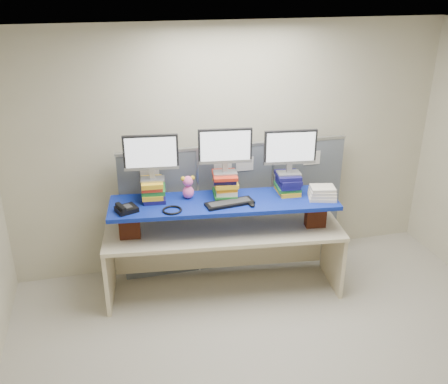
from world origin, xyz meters
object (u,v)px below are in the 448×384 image
object	(u,v)px
blue_board	(224,203)
monitor_center	(225,148)
desk	(224,242)
monitor_left	(151,155)
desk_phone	(126,209)
monitor_right	(290,149)
keyboard	(230,203)

from	to	relation	value
blue_board	monitor_center	distance (m)	0.56
desk	monitor_left	distance (m)	1.22
blue_board	monitor_center	xyz separation A→B (m)	(0.04, 0.11, 0.55)
monitor_center	desk_phone	size ratio (longest dim) A/B	2.27
monitor_left	monitor_center	distance (m)	0.75
blue_board	desk	bearing A→B (deg)	-76.05
monitor_left	monitor_right	xyz separation A→B (m)	(1.41, -0.17, -0.01)
monitor_center	desk_phone	bearing A→B (deg)	-166.47
monitor_left	monitor_right	world-z (taller)	monitor_left
desk	desk_phone	size ratio (longest dim) A/B	10.63
desk	desk_phone	distance (m)	1.12
keyboard	monitor_left	bearing A→B (deg)	150.32
desk	desk_phone	world-z (taller)	desk_phone
desk	monitor_left	xyz separation A→B (m)	(-0.70, 0.20, 0.97)
blue_board	keyboard	distance (m)	0.11
monitor_right	desk	bearing A→B (deg)	-170.40
desk	monitor_center	bearing A→B (deg)	77.09
keyboard	monitor_right	bearing A→B (deg)	3.74
monitor_center	desk_phone	distance (m)	1.16
monitor_left	keyboard	xyz separation A→B (m)	(0.73, -0.30, -0.48)
monitor_left	monitor_center	world-z (taller)	monitor_center
monitor_center	monitor_left	bearing A→B (deg)	180.00
monitor_left	monitor_right	size ratio (longest dim) A/B	1.00
monitor_left	keyboard	world-z (taller)	monitor_left
blue_board	monitor_left	distance (m)	0.89
blue_board	desk_phone	bearing A→B (deg)	-172.75
monitor_center	keyboard	bearing A→B (deg)	-85.30
desk	keyboard	distance (m)	0.51
desk	monitor_left	world-z (taller)	monitor_left
blue_board	monitor_left	bearing A→B (deg)	170.61
blue_board	desk_phone	distance (m)	1.00
blue_board	desk_phone	world-z (taller)	desk_phone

